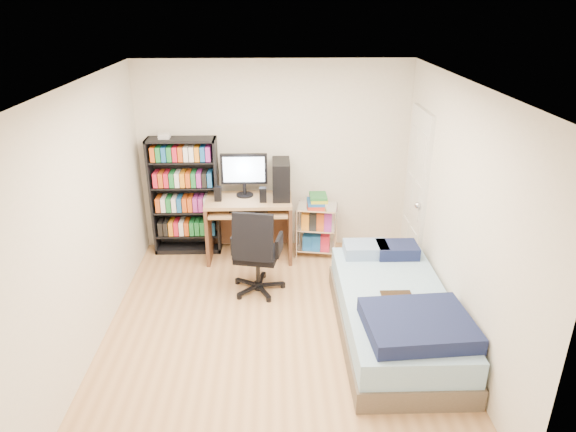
{
  "coord_description": "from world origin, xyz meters",
  "views": [
    {
      "loc": [
        -0.0,
        -4.46,
        3.18
      ],
      "look_at": [
        0.14,
        0.4,
        1.1
      ],
      "focal_mm": 32.0,
      "sensor_mm": 36.0,
      "label": 1
    }
  ],
  "objects_px": {
    "computer_desk": "(258,203)",
    "media_shelf": "(185,195)",
    "bed": "(395,314)",
    "office_chair": "(257,266)"
  },
  "relations": [
    {
      "from": "computer_desk",
      "to": "media_shelf",
      "type": "bearing_deg",
      "value": 170.96
    },
    {
      "from": "computer_desk",
      "to": "bed",
      "type": "height_order",
      "value": "computer_desk"
    },
    {
      "from": "office_chair",
      "to": "bed",
      "type": "distance_m",
      "value": 1.67
    },
    {
      "from": "computer_desk",
      "to": "office_chair",
      "type": "xyz_separation_m",
      "value": [
        0.01,
        -0.95,
        -0.41
      ]
    },
    {
      "from": "computer_desk",
      "to": "office_chair",
      "type": "height_order",
      "value": "computer_desk"
    },
    {
      "from": "media_shelf",
      "to": "bed",
      "type": "distance_m",
      "value": 3.15
    },
    {
      "from": "computer_desk",
      "to": "office_chair",
      "type": "relative_size",
      "value": 1.31
    },
    {
      "from": "office_chair",
      "to": "bed",
      "type": "xyz_separation_m",
      "value": [
        1.41,
        -0.91,
        -0.06
      ]
    },
    {
      "from": "media_shelf",
      "to": "bed",
      "type": "xyz_separation_m",
      "value": [
        2.36,
        -2.01,
        -0.53
      ]
    },
    {
      "from": "media_shelf",
      "to": "office_chair",
      "type": "bearing_deg",
      "value": -49.06
    }
  ]
}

